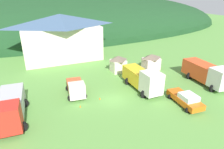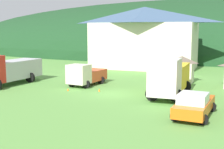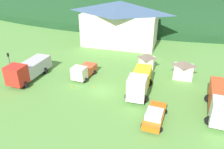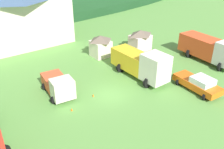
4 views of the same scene
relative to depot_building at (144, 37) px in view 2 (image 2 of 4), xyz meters
The scene contains 10 objects.
ground_plane 20.67m from the depot_building, 82.63° to the right, with size 200.00×200.00×0.00m, color #5B9342.
forested_hill_backdrop 35.58m from the depot_building, 85.80° to the left, with size 145.19×60.00×26.32m, color #193D1E.
depot_building is the anchor object (origin of this frame).
play_shed_cream 13.89m from the depot_building, 56.41° to the right, with size 2.55×2.45×2.92m.
crane_truck_red 22.02m from the depot_building, 115.37° to the right, with size 3.61×8.18×3.27m.
light_truck_cream 17.36m from the depot_building, 95.03° to the right, with size 2.87×5.09×2.32m.
heavy_rig_striped 20.78m from the depot_building, 68.16° to the right, with size 3.12×7.57×3.47m.
service_pickup_orange 27.10m from the depot_building, 67.13° to the right, with size 2.62×5.23×1.66m.
traffic_cone_near_pickup 19.81m from the depot_building, 86.77° to the right, with size 0.36×0.36×0.61m, color orange.
traffic_cone_mid_row 20.67m from the depot_building, 95.12° to the right, with size 0.36×0.36×0.56m, color orange.
Camera 2 is at (10.11, -25.33, 5.72)m, focal length 49.55 mm.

